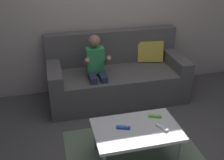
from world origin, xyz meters
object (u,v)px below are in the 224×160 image
(person_seated_on_couch, at_px, (97,68))
(coffee_table, at_px, (136,131))
(game_remote_blue_near_edge, at_px, (123,128))
(game_remote_white_center, at_px, (162,128))
(couch, at_px, (117,77))
(game_remote_lime_far_corner, at_px, (155,116))

(person_seated_on_couch, distance_m, coffee_table, 1.14)
(person_seated_on_couch, xyz_separation_m, game_remote_blue_near_edge, (0.06, -1.07, -0.18))
(game_remote_white_center, bearing_deg, coffee_table, 165.49)
(person_seated_on_couch, bearing_deg, couch, 30.00)
(game_remote_white_center, relative_size, game_remote_lime_far_corner, 0.98)
(person_seated_on_couch, height_order, game_remote_white_center, person_seated_on_couch)
(couch, height_order, game_remote_blue_near_edge, couch)
(game_remote_white_center, bearing_deg, game_remote_lime_far_corner, 88.89)
(game_remote_blue_near_edge, height_order, game_remote_white_center, same)
(couch, height_order, coffee_table, couch)
(person_seated_on_couch, distance_m, game_remote_lime_far_corner, 1.07)
(couch, xyz_separation_m, game_remote_lime_far_corner, (0.12, -1.15, 0.08))
(game_remote_white_center, bearing_deg, person_seated_on_couch, 110.63)
(game_remote_lime_far_corner, bearing_deg, person_seated_on_couch, 114.70)
(person_seated_on_couch, height_order, coffee_table, person_seated_on_couch)
(couch, bearing_deg, game_remote_blue_near_edge, -101.73)
(couch, distance_m, game_remote_blue_near_edge, 1.29)
(game_remote_blue_near_edge, xyz_separation_m, game_remote_lime_far_corner, (0.38, 0.11, 0.00))
(person_seated_on_couch, bearing_deg, coffee_table, -80.06)
(coffee_table, distance_m, game_remote_lime_far_corner, 0.29)
(game_remote_lime_far_corner, bearing_deg, couch, 95.84)
(couch, bearing_deg, coffee_table, -95.84)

